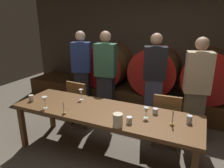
% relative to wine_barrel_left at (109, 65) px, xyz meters
% --- Properties ---
extents(back_wall, '(7.04, 0.24, 2.85)m').
position_rel_wine_barrel_left_xyz_m(back_wall, '(1.09, 0.55, 0.51)').
color(back_wall, '#473A2D').
rests_on(back_wall, ground).
extents(barrel_shelf, '(6.33, 0.90, 0.44)m').
position_rel_wine_barrel_left_xyz_m(barrel_shelf, '(1.09, 0.00, -0.69)').
color(barrel_shelf, '#4C2D16').
rests_on(barrel_shelf, ground).
extents(wine_barrel_left, '(0.97, 0.91, 0.97)m').
position_rel_wine_barrel_left_xyz_m(wine_barrel_left, '(0.00, 0.00, 0.00)').
color(wine_barrel_left, brown).
rests_on(wine_barrel_left, barrel_shelf).
extents(wine_barrel_center, '(0.97, 0.91, 0.97)m').
position_rel_wine_barrel_left_xyz_m(wine_barrel_center, '(1.11, 0.00, 0.00)').
color(wine_barrel_center, '#513319').
rests_on(wine_barrel_center, barrel_shelf).
extents(wine_barrel_right, '(0.97, 0.91, 0.97)m').
position_rel_wine_barrel_left_xyz_m(wine_barrel_right, '(2.14, 0.00, 0.00)').
color(wine_barrel_right, '#513319').
rests_on(wine_barrel_right, barrel_shelf).
extents(dining_table, '(2.64, 0.79, 0.73)m').
position_rel_wine_barrel_left_xyz_m(dining_table, '(0.82, -1.92, -0.25)').
color(dining_table, brown).
rests_on(dining_table, ground).
extents(chair_left, '(0.43, 0.43, 0.88)m').
position_rel_wine_barrel_left_xyz_m(chair_left, '(0.03, -1.30, -0.42)').
color(chair_left, brown).
rests_on(chair_left, ground).
extents(chair_right, '(0.42, 0.42, 0.88)m').
position_rel_wine_barrel_left_xyz_m(chair_right, '(1.60, -1.30, -0.42)').
color(chair_right, brown).
rests_on(chair_right, ground).
extents(guest_far_left, '(0.44, 0.36, 1.71)m').
position_rel_wine_barrel_left_xyz_m(guest_far_left, '(-0.31, -0.69, -0.03)').
color(guest_far_left, black).
rests_on(guest_far_left, ground).
extents(guest_center_left, '(0.41, 0.28, 1.74)m').
position_rel_wine_barrel_left_xyz_m(guest_center_left, '(0.37, -0.93, -0.02)').
color(guest_center_left, black).
rests_on(guest_center_left, ground).
extents(guest_center_right, '(0.43, 0.34, 1.72)m').
position_rel_wine_barrel_left_xyz_m(guest_center_right, '(1.26, -0.81, -0.03)').
color(guest_center_right, '#33384C').
rests_on(guest_center_right, ground).
extents(guest_far_right, '(0.42, 0.32, 1.70)m').
position_rel_wine_barrel_left_xyz_m(guest_far_right, '(1.96, -0.96, -0.04)').
color(guest_far_right, brown).
rests_on(guest_far_right, ground).
extents(candle_left, '(0.05, 0.05, 0.19)m').
position_rel_wine_barrel_left_xyz_m(candle_left, '(0.40, -2.25, -0.14)').
color(candle_left, olive).
rests_on(candle_left, dining_table).
extents(candle_right, '(0.05, 0.05, 0.22)m').
position_rel_wine_barrel_left_xyz_m(candle_right, '(1.76, -1.96, -0.13)').
color(candle_right, olive).
rests_on(candle_right, dining_table).
extents(pitcher, '(0.12, 0.12, 0.17)m').
position_rel_wine_barrel_left_xyz_m(pitcher, '(1.18, -2.25, -0.10)').
color(pitcher, beige).
rests_on(pitcher, dining_table).
extents(wine_glass_left, '(0.08, 0.08, 0.17)m').
position_rel_wine_barrel_left_xyz_m(wine_glass_left, '(0.03, -2.20, -0.06)').
color(wine_glass_left, silver).
rests_on(wine_glass_left, dining_table).
extents(wine_glass_center, '(0.06, 0.06, 0.17)m').
position_rel_wine_barrel_left_xyz_m(wine_glass_center, '(0.33, -1.72, -0.06)').
color(wine_glass_center, white).
rests_on(wine_glass_center, dining_table).
extents(wine_glass_right, '(0.07, 0.07, 0.15)m').
position_rel_wine_barrel_left_xyz_m(wine_glass_right, '(1.42, -1.90, -0.08)').
color(wine_glass_right, silver).
rests_on(wine_glass_right, dining_table).
extents(cup_far_left, '(0.07, 0.07, 0.10)m').
position_rel_wine_barrel_left_xyz_m(cup_far_left, '(-0.34, -2.09, -0.14)').
color(cup_far_left, beige).
rests_on(cup_far_left, dining_table).
extents(cup_center_left, '(0.07, 0.07, 0.08)m').
position_rel_wine_barrel_left_xyz_m(cup_center_left, '(1.27, -2.12, -0.15)').
color(cup_center_left, silver).
rests_on(cup_center_left, dining_table).
extents(cup_center_right, '(0.07, 0.07, 0.08)m').
position_rel_wine_barrel_left_xyz_m(cup_center_right, '(1.50, -1.74, -0.15)').
color(cup_center_right, silver).
rests_on(cup_center_right, dining_table).
extents(cup_far_right, '(0.07, 0.07, 0.10)m').
position_rel_wine_barrel_left_xyz_m(cup_far_right, '(1.94, -1.82, -0.14)').
color(cup_far_right, silver).
rests_on(cup_far_right, dining_table).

